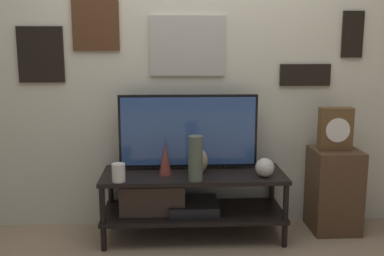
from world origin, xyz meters
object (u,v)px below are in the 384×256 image
(vase_slim_bronze, at_px, (165,159))
(vase_tall_ceramic, at_px, (196,158))
(television, at_px, (188,131))
(vase_urn_stoneware, at_px, (198,161))
(vase_round_glass, at_px, (265,168))
(mantel_clock, at_px, (335,129))
(candle_jar, at_px, (119,173))

(vase_slim_bronze, bearing_deg, vase_tall_ceramic, -36.76)
(television, distance_m, vase_urn_stoneware, 0.24)
(television, relative_size, vase_urn_stoneware, 5.46)
(vase_round_glass, xyz_separation_m, vase_slim_bronze, (-0.71, 0.09, 0.05))
(vase_urn_stoneware, distance_m, vase_tall_ceramic, 0.19)
(vase_tall_ceramic, bearing_deg, mantel_clock, 13.41)
(television, distance_m, vase_round_glass, 0.62)
(candle_jar, bearing_deg, vase_round_glass, 3.60)
(vase_tall_ceramic, bearing_deg, candle_jar, 179.73)
(television, distance_m, vase_slim_bronze, 0.28)
(television, distance_m, vase_tall_ceramic, 0.33)
(vase_round_glass, distance_m, mantel_clock, 0.64)
(vase_slim_bronze, xyz_separation_m, vase_tall_ceramic, (0.21, -0.16, 0.04))
(television, relative_size, vase_slim_bronze, 4.51)
(vase_slim_bronze, distance_m, mantel_clock, 1.29)
(vase_round_glass, height_order, vase_slim_bronze, vase_slim_bronze)
(vase_urn_stoneware, relative_size, vase_slim_bronze, 0.83)
(vase_tall_ceramic, relative_size, mantel_clock, 0.98)
(vase_slim_bronze, bearing_deg, candle_jar, -154.07)
(vase_urn_stoneware, xyz_separation_m, mantel_clock, (1.03, 0.08, 0.21))
(vase_urn_stoneware, bearing_deg, television, 117.94)
(vase_tall_ceramic, distance_m, candle_jar, 0.54)
(television, bearing_deg, vase_urn_stoneware, -62.06)
(vase_slim_bronze, height_order, vase_tall_ceramic, vase_tall_ceramic)
(television, xyz_separation_m, vase_slim_bronze, (-0.17, -0.14, -0.18))
(television, bearing_deg, vase_slim_bronze, -140.68)
(vase_round_glass, relative_size, vase_slim_bronze, 0.59)
(vase_tall_ceramic, bearing_deg, vase_slim_bronze, 143.24)
(vase_round_glass, distance_m, vase_slim_bronze, 0.71)
(vase_urn_stoneware, xyz_separation_m, vase_round_glass, (0.47, -0.11, -0.03))
(mantel_clock, bearing_deg, vase_urn_stoneware, -175.55)
(television, relative_size, mantel_clock, 3.23)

